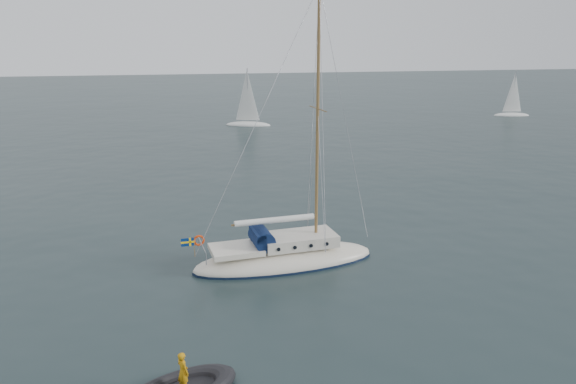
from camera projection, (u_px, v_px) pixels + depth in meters
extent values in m
plane|color=black|center=(278.00, 256.00, 30.81)|extent=(300.00, 300.00, 0.00)
ellipsoid|color=beige|center=(285.00, 261.00, 29.76)|extent=(9.79, 3.05, 1.63)
cube|color=silver|center=(299.00, 240.00, 29.60)|extent=(3.92, 2.07, 0.60)
cube|color=beige|center=(235.00, 248.00, 29.00)|extent=(2.61, 2.07, 0.27)
cylinder|color=#0C1A3D|center=(261.00, 237.00, 29.13)|extent=(1.04, 1.79, 1.04)
cube|color=#0C1A3D|center=(257.00, 234.00, 29.03)|extent=(0.49, 1.79, 0.44)
cylinder|color=brown|center=(319.00, 122.00, 28.11)|extent=(0.16, 0.16, 13.05)
cylinder|color=brown|center=(319.00, 109.00, 27.93)|extent=(0.05, 2.39, 0.05)
cylinder|color=brown|center=(274.00, 221.00, 29.04)|extent=(4.57, 0.11, 0.11)
cylinder|color=silver|center=(274.00, 220.00, 29.02)|extent=(4.25, 0.30, 0.30)
cylinder|color=#929199|center=(201.00, 242.00, 28.54)|extent=(0.04, 2.39, 0.04)
torus|color=red|center=(199.00, 237.00, 29.14)|extent=(0.59, 0.11, 0.59)
cylinder|color=brown|center=(194.00, 244.00, 28.49)|extent=(0.03, 0.03, 0.98)
cube|color=navy|center=(187.00, 239.00, 28.34)|extent=(0.65, 0.02, 0.41)
cube|color=yellow|center=(187.00, 239.00, 28.34)|extent=(0.67, 0.03, 0.10)
cube|color=yellow|center=(189.00, 238.00, 28.36)|extent=(0.10, 0.03, 0.44)
cylinder|color=black|center=(269.00, 235.00, 30.32)|extent=(0.20, 0.07, 0.20)
cylinder|color=black|center=(276.00, 249.00, 28.35)|extent=(0.20, 0.07, 0.20)
cylinder|color=black|center=(285.00, 234.00, 30.48)|extent=(0.20, 0.07, 0.20)
cylinder|color=black|center=(293.00, 248.00, 28.51)|extent=(0.20, 0.07, 0.20)
cylinder|color=black|center=(301.00, 233.00, 30.65)|extent=(0.20, 0.07, 0.20)
cylinder|color=black|center=(310.00, 247.00, 28.68)|extent=(0.20, 0.07, 0.20)
cylinder|color=black|center=(316.00, 232.00, 30.82)|extent=(0.20, 0.07, 0.20)
cylinder|color=black|center=(326.00, 245.00, 28.85)|extent=(0.20, 0.07, 0.20)
cube|color=#4A4A4F|center=(246.00, 264.00, 29.41)|extent=(1.70, 0.70, 0.10)
imported|color=#C0800C|center=(184.00, 373.00, 18.58)|extent=(0.40, 0.56, 1.43)
ellipsoid|color=silver|center=(248.00, 125.00, 75.00)|extent=(6.02, 2.01, 1.00)
cylinder|color=#929199|center=(248.00, 95.00, 73.93)|extent=(0.10, 0.10, 7.03)
cone|color=silver|center=(247.00, 95.00, 73.92)|extent=(3.21, 3.21, 6.52)
ellipsoid|color=silver|center=(511.00, 115.00, 84.00)|extent=(5.28, 1.76, 0.88)
cylinder|color=#929199|center=(514.00, 92.00, 83.06)|extent=(0.09, 0.09, 6.16)
cone|color=silver|center=(514.00, 92.00, 83.05)|extent=(2.82, 2.82, 5.72)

